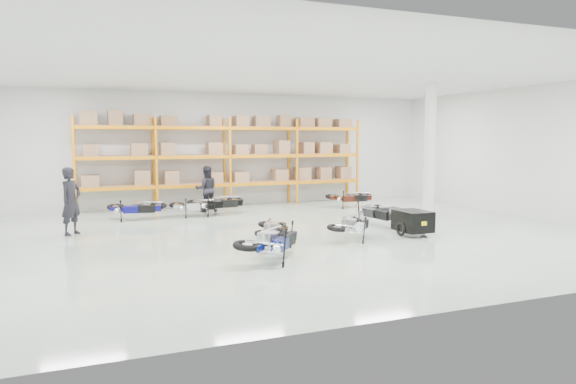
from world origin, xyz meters
name	(u,v)px	position (x,y,z in m)	size (l,w,h in m)	color
room	(286,155)	(0.00, 0.00, 2.25)	(18.00, 18.00, 18.00)	silver
pallet_rack	(227,150)	(0.00, 6.45, 2.26)	(11.28, 0.98, 3.62)	orange
structural_column	(430,153)	(5.20, 0.50, 2.25)	(0.25, 0.25, 4.50)	white
moto_blue_centre	(272,235)	(-1.40, -2.77, 0.56)	(0.82, 1.85, 1.13)	#07124C
moto_silver_left	(352,221)	(1.40, -1.34, 0.50)	(0.73, 1.63, 1.00)	#B0B1B7
moto_black_far_left	(274,226)	(-0.77, -1.18, 0.49)	(0.71, 1.59, 0.97)	black
moto_touring_right	(382,208)	(3.25, 0.16, 0.57)	(0.83, 1.87, 1.14)	black
trailer	(413,221)	(3.25, -1.44, 0.41)	(0.87, 1.66, 0.69)	black
moto_back_a	(137,204)	(-3.69, 4.29, 0.51)	(0.74, 1.67, 1.02)	#0D0B69
moto_back_b	(197,202)	(-1.66, 4.30, 0.49)	(0.71, 1.60, 0.98)	#A9B0B3
moto_back_c	(217,199)	(-0.91, 4.39, 0.55)	(0.80, 1.80, 1.10)	black
moto_back_d	(350,195)	(4.44, 4.43, 0.50)	(0.73, 1.65, 1.01)	#3F140C
person_left	(71,201)	(-5.63, 2.19, 0.95)	(0.70, 0.46, 1.91)	black
person_back	(206,189)	(-1.11, 5.25, 0.85)	(0.83, 0.64, 1.70)	black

